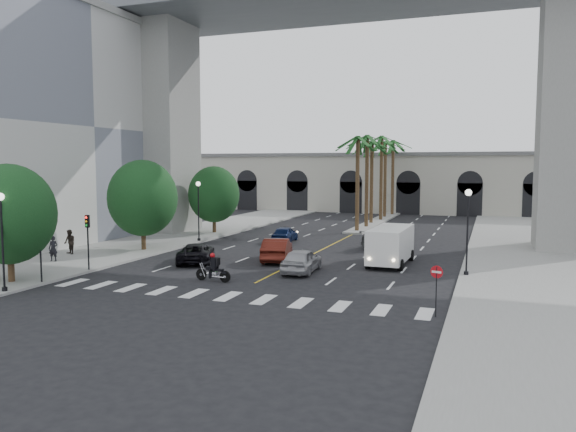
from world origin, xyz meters
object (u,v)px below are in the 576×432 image
(lamp_post_left_far, at_px, (198,206))
(cargo_van, at_px, (391,244))
(lamp_post_left_near, at_px, (2,233))
(motorcycle_rider, at_px, (214,269))
(lamp_post_right, at_px, (468,224))
(car_a, at_px, (302,260))
(traffic_signal_near, at_px, (40,241))
(pedestrian_b, at_px, (70,242))
(car_c, at_px, (196,253))
(traffic_signal_far, at_px, (88,233))
(do_not_enter_sign, at_px, (436,280))
(pedestrian_a, at_px, (53,249))
(car_b, at_px, (277,249))
(car_e, at_px, (285,234))
(car_d, at_px, (386,238))

(lamp_post_left_far, relative_size, cargo_van, 0.89)
(lamp_post_left_near, height_order, motorcycle_rider, lamp_post_left_near)
(cargo_van, bearing_deg, lamp_post_left_near, -137.06)
(lamp_post_right, height_order, cargo_van, lamp_post_right)
(motorcycle_rider, xyz_separation_m, car_a, (3.93, 4.39, 0.01))
(traffic_signal_near, height_order, pedestrian_b, traffic_signal_near)
(car_a, bearing_deg, car_c, -9.37)
(traffic_signal_far, xyz_separation_m, do_not_enter_sign, (21.81, -3.33, -0.82))
(traffic_signal_near, distance_m, motorcycle_rider, 9.93)
(lamp_post_left_far, relative_size, lamp_post_right, 1.00)
(pedestrian_a, height_order, pedestrian_b, pedestrian_b)
(car_b, bearing_deg, lamp_post_right, 159.62)
(traffic_signal_near, bearing_deg, motorcycle_rider, 24.94)
(car_b, height_order, car_c, car_b)
(car_b, height_order, car_e, car_b)
(traffic_signal_near, xyz_separation_m, car_c, (4.72, 9.39, -1.83))
(lamp_post_left_far, xyz_separation_m, car_c, (4.82, -9.11, -2.54))
(lamp_post_left_far, relative_size, traffic_signal_near, 1.47)
(motorcycle_rider, bearing_deg, pedestrian_a, 179.03)
(cargo_van, distance_m, pedestrian_a, 23.28)
(traffic_signal_near, height_order, cargo_van, traffic_signal_near)
(do_not_enter_sign, bearing_deg, pedestrian_b, 178.51)
(lamp_post_left_near, distance_m, traffic_signal_far, 6.54)
(car_c, height_order, cargo_van, cargo_van)
(traffic_signal_near, bearing_deg, do_not_enter_sign, 1.77)
(traffic_signal_near, distance_m, car_d, 26.63)
(car_c, height_order, do_not_enter_sign, do_not_enter_sign)
(motorcycle_rider, distance_m, cargo_van, 12.62)
(lamp_post_left_near, distance_m, car_d, 28.77)
(car_a, height_order, pedestrian_b, pedestrian_b)
(car_c, height_order, car_d, car_d)
(pedestrian_b, bearing_deg, do_not_enter_sign, 7.23)
(traffic_signal_far, height_order, car_e, traffic_signal_far)
(traffic_signal_near, bearing_deg, car_c, 63.33)
(do_not_enter_sign, bearing_deg, cargo_van, 123.12)
(traffic_signal_near, height_order, do_not_enter_sign, traffic_signal_near)
(lamp_post_left_near, distance_m, lamp_post_left_far, 21.00)
(lamp_post_left_far, distance_m, cargo_van, 18.59)
(car_d, bearing_deg, traffic_signal_far, 65.77)
(car_b, height_order, do_not_enter_sign, do_not_enter_sign)
(lamp_post_left_near, height_order, traffic_signal_near, lamp_post_left_near)
(car_e, distance_m, pedestrian_b, 17.80)
(lamp_post_right, relative_size, pedestrian_b, 2.90)
(lamp_post_left_far, bearing_deg, do_not_enter_sign, -39.14)
(car_d, bearing_deg, car_e, 18.12)
(car_d, height_order, cargo_van, cargo_van)
(cargo_van, bearing_deg, do_not_enter_sign, -70.11)
(car_b, bearing_deg, pedestrian_b, -1.68)
(do_not_enter_sign, bearing_deg, motorcycle_rider, 179.73)
(traffic_signal_near, xyz_separation_m, car_e, (6.92, 21.34, -1.81))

